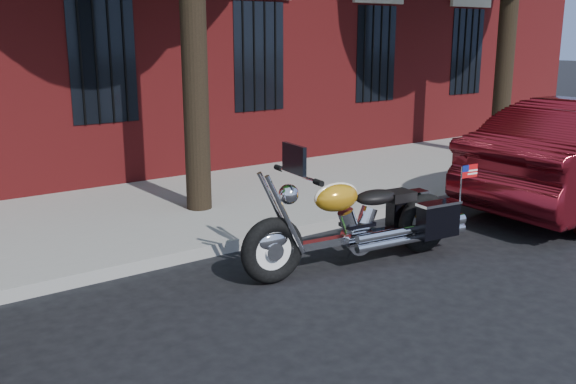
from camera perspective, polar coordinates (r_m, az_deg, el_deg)
ground at (r=6.88m, az=0.14°, el=-8.42°), size 120.00×120.00×0.00m
curb at (r=7.94m, az=-5.79°, el=-4.83°), size 40.00×0.16×0.15m
sidewalk at (r=9.54m, az=-11.53°, el=-1.84°), size 40.00×3.60×0.15m
motorcycle at (r=7.40m, az=6.80°, el=-2.77°), size 2.89×1.04×1.49m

